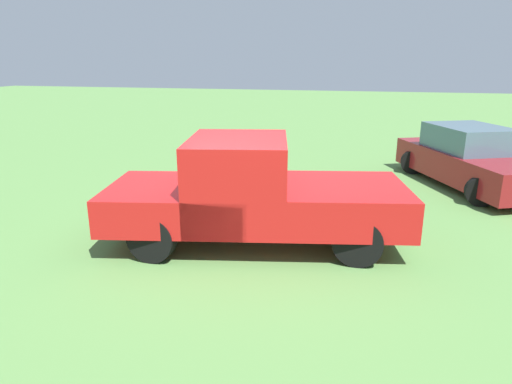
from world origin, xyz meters
TOP-DOWN VIEW (x-y plane):
  - ground_plane at (0.00, 0.00)m, footprint 80.00×80.00m
  - pickup_truck at (-0.13, -0.04)m, footprint 5.20×2.88m
  - sedan_near at (-4.46, -4.85)m, footprint 3.33×4.70m

SIDE VIEW (x-z plane):
  - ground_plane at x=0.00m, z-range 0.00..0.00m
  - sedan_near at x=-4.46m, z-range -0.06..1.41m
  - pickup_truck at x=-0.13m, z-range 0.03..1.83m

